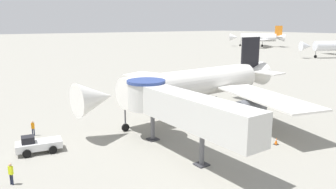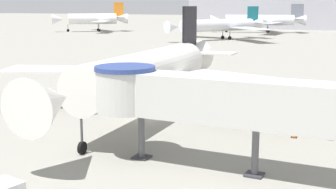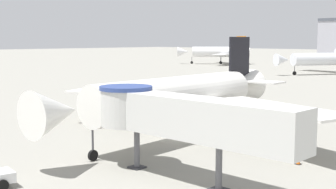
{
  "view_description": "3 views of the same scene",
  "coord_description": "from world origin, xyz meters",
  "px_view_note": "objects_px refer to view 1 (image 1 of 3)",
  "views": [
    {
      "loc": [
        32.41,
        -27.66,
        12.08
      ],
      "look_at": [
        -0.91,
        -4.06,
        3.24
      ],
      "focal_mm": 35.0,
      "sensor_mm": 36.0,
      "label": 1
    },
    {
      "loc": [
        19.25,
        -36.72,
        10.32
      ],
      "look_at": [
        4.22,
        -5.08,
        3.56
      ],
      "focal_mm": 50.0,
      "sensor_mm": 36.0,
      "label": 2
    },
    {
      "loc": [
        30.42,
        -33.66,
        9.85
      ],
      "look_at": [
        -3.05,
        1.51,
        4.11
      ],
      "focal_mm": 50.0,
      "sensor_mm": 36.0,
      "label": 3
    }
  ],
  "objects_px": {
    "main_airplane": "(198,84)",
    "traffic_cone_near_nose": "(56,143)",
    "traffic_cone_starboard_wing": "(276,141)",
    "ground_crew_wing_walker": "(11,172)",
    "ground_crew_marshaller": "(33,127)",
    "jet_bridge": "(176,106)",
    "background_jet_orange_tail": "(259,37)",
    "pushback_tug_white": "(38,145)"
  },
  "relations": [
    {
      "from": "jet_bridge",
      "to": "ground_crew_wing_walker",
      "type": "height_order",
      "value": "jet_bridge"
    },
    {
      "from": "jet_bridge",
      "to": "ground_crew_marshaller",
      "type": "height_order",
      "value": "jet_bridge"
    },
    {
      "from": "traffic_cone_near_nose",
      "to": "background_jet_orange_tail",
      "type": "distance_m",
      "value": 159.17
    },
    {
      "from": "pushback_tug_white",
      "to": "background_jet_orange_tail",
      "type": "xyz_separation_m",
      "value": [
        -85.78,
        136.22,
        4.09
      ]
    },
    {
      "from": "ground_crew_wing_walker",
      "to": "traffic_cone_starboard_wing",
      "type": "bearing_deg",
      "value": -139.88
    },
    {
      "from": "traffic_cone_near_nose",
      "to": "ground_crew_marshaller",
      "type": "distance_m",
      "value": 4.8
    },
    {
      "from": "ground_crew_wing_walker",
      "to": "jet_bridge",
      "type": "bearing_deg",
      "value": -132.64
    },
    {
      "from": "background_jet_orange_tail",
      "to": "pushback_tug_white",
      "type": "bearing_deg",
      "value": -6.79
    },
    {
      "from": "main_airplane",
      "to": "traffic_cone_near_nose",
      "type": "xyz_separation_m",
      "value": [
        0.72,
        -19.21,
        -3.94
      ]
    },
    {
      "from": "main_airplane",
      "to": "background_jet_orange_tail",
      "type": "height_order",
      "value": "background_jet_orange_tail"
    },
    {
      "from": "pushback_tug_white",
      "to": "traffic_cone_starboard_wing",
      "type": "bearing_deg",
      "value": 69.91
    },
    {
      "from": "ground_crew_wing_walker",
      "to": "background_jet_orange_tail",
      "type": "xyz_separation_m",
      "value": [
        -91.37,
        139.57,
        3.85
      ]
    },
    {
      "from": "main_airplane",
      "to": "traffic_cone_starboard_wing",
      "type": "bearing_deg",
      "value": -5.93
    },
    {
      "from": "jet_bridge",
      "to": "traffic_cone_starboard_wing",
      "type": "xyz_separation_m",
      "value": [
        4.41,
        9.53,
        -4.23
      ]
    },
    {
      "from": "traffic_cone_near_nose",
      "to": "ground_crew_marshaller",
      "type": "relative_size",
      "value": 0.41
    },
    {
      "from": "pushback_tug_white",
      "to": "traffic_cone_near_nose",
      "type": "distance_m",
      "value": 1.98
    },
    {
      "from": "ground_crew_wing_walker",
      "to": "background_jet_orange_tail",
      "type": "height_order",
      "value": "background_jet_orange_tail"
    },
    {
      "from": "jet_bridge",
      "to": "pushback_tug_white",
      "type": "height_order",
      "value": "jet_bridge"
    },
    {
      "from": "jet_bridge",
      "to": "traffic_cone_starboard_wing",
      "type": "bearing_deg",
      "value": 65.07
    },
    {
      "from": "traffic_cone_starboard_wing",
      "to": "ground_crew_marshaller",
      "type": "distance_m",
      "value": 26.05
    },
    {
      "from": "ground_crew_marshaller",
      "to": "main_airplane",
      "type": "bearing_deg",
      "value": 14.24
    },
    {
      "from": "background_jet_orange_tail",
      "to": "traffic_cone_starboard_wing",
      "type": "bearing_deg",
      "value": 1.17
    },
    {
      "from": "traffic_cone_near_nose",
      "to": "traffic_cone_starboard_wing",
      "type": "relative_size",
      "value": 0.95
    },
    {
      "from": "main_airplane",
      "to": "ground_crew_wing_walker",
      "type": "relative_size",
      "value": 19.22
    },
    {
      "from": "traffic_cone_near_nose",
      "to": "traffic_cone_starboard_wing",
      "type": "distance_m",
      "value": 22.38
    },
    {
      "from": "pushback_tug_white",
      "to": "jet_bridge",
      "type": "bearing_deg",
      "value": 65.56
    },
    {
      "from": "pushback_tug_white",
      "to": "ground_crew_marshaller",
      "type": "distance_m",
      "value": 5.3
    },
    {
      "from": "traffic_cone_near_nose",
      "to": "background_jet_orange_tail",
      "type": "height_order",
      "value": "background_jet_orange_tail"
    },
    {
      "from": "jet_bridge",
      "to": "pushback_tug_white",
      "type": "distance_m",
      "value": 13.75
    },
    {
      "from": "pushback_tug_white",
      "to": "ground_crew_marshaller",
      "type": "height_order",
      "value": "pushback_tug_white"
    },
    {
      "from": "traffic_cone_starboard_wing",
      "to": "background_jet_orange_tail",
      "type": "bearing_deg",
      "value": 130.15
    },
    {
      "from": "jet_bridge",
      "to": "traffic_cone_starboard_wing",
      "type": "relative_size",
      "value": 23.1
    },
    {
      "from": "ground_crew_marshaller",
      "to": "background_jet_orange_tail",
      "type": "xyz_separation_m",
      "value": [
        -80.54,
        135.41,
        3.88
      ]
    },
    {
      "from": "background_jet_orange_tail",
      "to": "ground_crew_marshaller",
      "type": "bearing_deg",
      "value": -8.24
    },
    {
      "from": "pushback_tug_white",
      "to": "background_jet_orange_tail",
      "type": "height_order",
      "value": "background_jet_orange_tail"
    },
    {
      "from": "jet_bridge",
      "to": "traffic_cone_near_nose",
      "type": "xyz_separation_m",
      "value": [
        -8.11,
        -9.02,
        -4.25
      ]
    },
    {
      "from": "ground_crew_wing_walker",
      "to": "background_jet_orange_tail",
      "type": "bearing_deg",
      "value": -91.72
    },
    {
      "from": "main_airplane",
      "to": "jet_bridge",
      "type": "distance_m",
      "value": 13.49
    },
    {
      "from": "jet_bridge",
      "to": "ground_crew_wing_walker",
      "type": "relative_size",
      "value": 9.79
    },
    {
      "from": "traffic_cone_starboard_wing",
      "to": "ground_crew_wing_walker",
      "type": "height_order",
      "value": "ground_crew_wing_walker"
    },
    {
      "from": "traffic_cone_near_nose",
      "to": "traffic_cone_starboard_wing",
      "type": "xyz_separation_m",
      "value": [
        12.53,
        18.55,
        0.02
      ]
    },
    {
      "from": "ground_crew_marshaller",
      "to": "traffic_cone_near_nose",
      "type": "bearing_deg",
      "value": -52.31
    }
  ]
}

